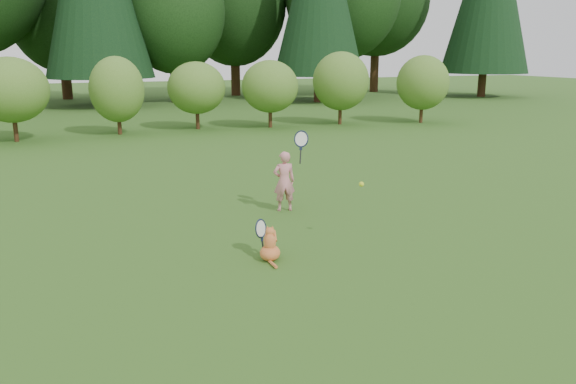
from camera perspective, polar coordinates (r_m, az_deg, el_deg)
name	(u,v)px	position (r m, az deg, el deg)	size (l,w,h in m)	color
ground	(296,253)	(8.07, 0.78, -6.24)	(100.00, 100.00, 0.00)	#225217
shrub_row	(153,94)	(20.25, -13.58, 9.69)	(28.00, 3.00, 2.80)	#477023
child	(285,180)	(10.06, -0.34, 1.25)	(0.65, 0.45, 1.62)	#D57F87
cat	(270,242)	(7.76, -1.88, -5.14)	(0.49, 0.68, 0.66)	#BD4624
tennis_ball	(361,184)	(8.36, 7.47, 0.79)	(0.08, 0.08, 0.08)	#D4E61B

